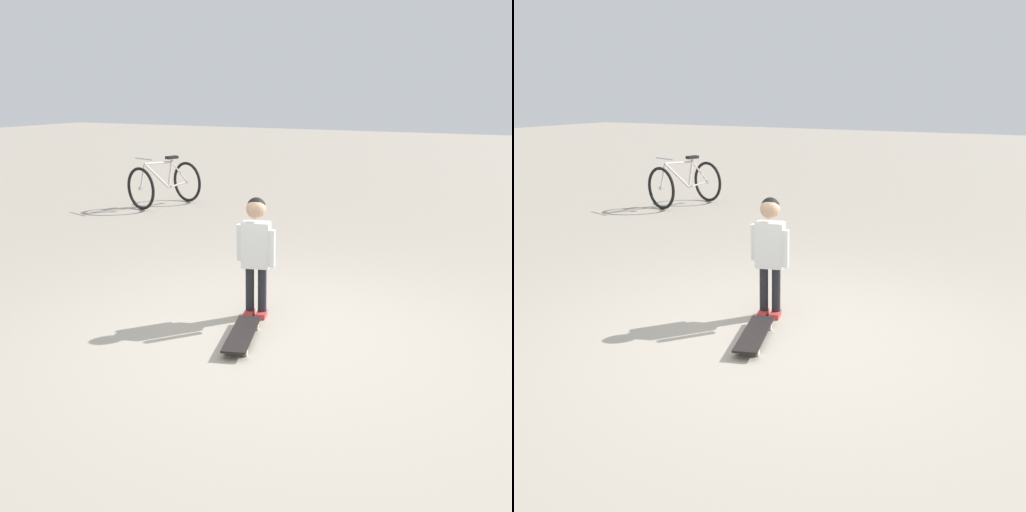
% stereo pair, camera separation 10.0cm
% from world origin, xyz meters
% --- Properties ---
extents(ground_plane, '(50.00, 50.00, 0.00)m').
position_xyz_m(ground_plane, '(0.00, 0.00, 0.00)').
color(ground_plane, '#9E9384').
extents(child_person, '(0.40, 0.23, 1.06)m').
position_xyz_m(child_person, '(0.34, -0.43, 0.66)').
color(child_person, black).
rests_on(child_person, ground).
extents(skateboard, '(0.40, 0.76, 0.07)m').
position_xyz_m(skateboard, '(0.19, 0.12, 0.06)').
color(skateboard, black).
rests_on(skateboard, ground).
extents(bicycle_far, '(0.97, 1.22, 0.85)m').
position_xyz_m(bicycle_far, '(4.11, -4.42, 0.38)').
color(bicycle_far, black).
rests_on(bicycle_far, ground).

